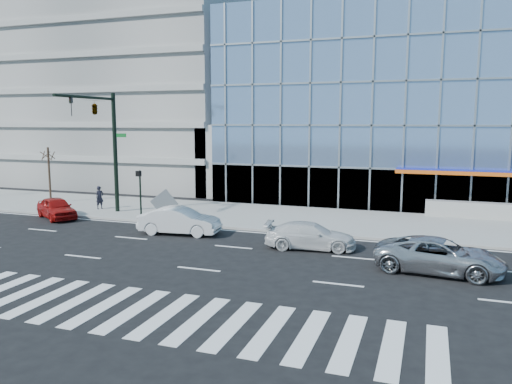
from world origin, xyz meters
TOP-DOWN VIEW (x-y plane):
  - ground at (0.00, 0.00)m, footprint 160.00×160.00m
  - sidewalk at (0.00, 8.00)m, footprint 120.00×8.00m
  - theatre_building at (14.00, 26.00)m, footprint 42.00×26.00m
  - parking_garage at (-20.00, 26.00)m, footprint 24.00×24.00m
  - ramp_block at (-6.00, 18.00)m, footprint 6.00×8.00m
  - tower_far_mid at (-58.00, 64.00)m, footprint 13.00×13.00m
  - tower_backdrop at (-30.00, 70.00)m, footprint 14.00×14.00m
  - traffic_signal at (-11.00, 4.57)m, footprint 1.14×5.74m
  - ped_signal_post at (-8.50, 4.94)m, footprint 0.30×0.33m
  - street_tree_near at (-18.00, 7.50)m, footprint 1.10×1.10m
  - silver_suv at (9.71, -1.09)m, footprint 5.44×2.93m
  - white_suv at (3.71, 1.02)m, footprint 4.71×2.43m
  - white_sedan at (-3.95, 1.75)m, footprint 4.72×2.10m
  - red_sedan at (-13.68, 3.16)m, footprint 4.30×3.51m
  - pedestrian at (-12.71, 6.39)m, footprint 0.59×0.70m
  - tilted_panel at (-6.96, 5.36)m, footprint 1.60×0.98m

SIDE VIEW (x-z plane):
  - ground at x=0.00m, z-range 0.00..0.00m
  - sidewalk at x=0.00m, z-range 0.00..0.15m
  - white_suv at x=3.71m, z-range 0.00..1.31m
  - red_sedan at x=-13.68m, z-range 0.00..1.38m
  - silver_suv at x=9.71m, z-range 0.00..1.45m
  - white_sedan at x=-3.95m, z-range 0.00..1.50m
  - pedestrian at x=-12.71m, z-range 0.15..1.78m
  - tilted_panel at x=-6.96m, z-range 0.15..1.97m
  - ped_signal_post at x=-8.50m, z-range 0.64..3.64m
  - ramp_block at x=-6.00m, z-range 0.00..6.00m
  - street_tree_near at x=-18.00m, z-range 1.66..5.89m
  - traffic_signal at x=-11.00m, z-range 2.16..10.16m
  - theatre_building at x=14.00m, z-range 0.00..15.00m
  - parking_garage at x=-20.00m, z-range 0.00..20.00m
  - tower_backdrop at x=-30.00m, z-range 0.00..48.00m
  - tower_far_mid at x=-58.00m, z-range 0.00..60.00m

